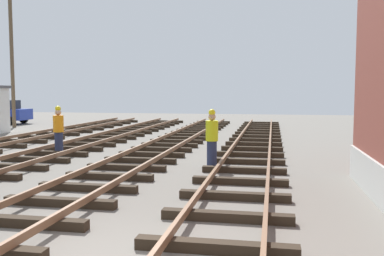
# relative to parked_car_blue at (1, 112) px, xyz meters

# --- Properties ---
(parked_car_blue) EXTENTS (4.20, 2.04, 1.76)m
(parked_car_blue) POSITION_rel_parked_car_blue_xyz_m (0.00, 0.00, 0.00)
(parked_car_blue) COLOR #23389E
(parked_car_blue) RESTS_ON ground
(utility_pole_far) EXTENTS (1.80, 0.24, 9.37)m
(utility_pole_far) POSITION_rel_parked_car_blue_xyz_m (2.81, -2.63, 3.98)
(utility_pole_far) COLOR brown
(utility_pole_far) RESTS_ON ground
(track_worker_foreground) EXTENTS (0.40, 0.40, 1.87)m
(track_worker_foreground) POSITION_rel_parked_car_blue_xyz_m (11.71, -13.31, 0.03)
(track_worker_foreground) COLOR #262D4C
(track_worker_foreground) RESTS_ON ground
(track_worker_distant) EXTENTS (0.40, 0.40, 1.87)m
(track_worker_distant) POSITION_rel_parked_car_blue_xyz_m (18.00, -15.15, 0.03)
(track_worker_distant) COLOR #262D4C
(track_worker_distant) RESTS_ON ground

